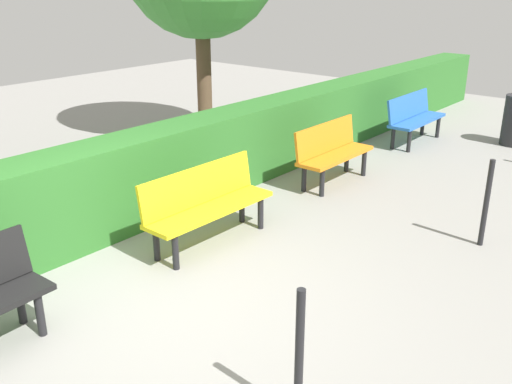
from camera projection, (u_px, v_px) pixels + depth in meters
ground_plane at (156, 307)px, 5.18m from camera, size 23.44×23.44×0.00m
bench_blue at (414, 116)px, 10.14m from camera, size 1.52×0.47×0.86m
bench_orange at (332, 150)px, 8.16m from camera, size 1.42×0.45×0.86m
bench_yellow at (206, 202)px, 6.30m from camera, size 1.64×0.48×0.86m
hedge_row at (138, 179)px, 6.86m from camera, size 19.44×0.64×1.07m
railing_post_mid at (486, 203)px, 6.21m from camera, size 0.06×0.06×1.00m
railing_post_far at (299, 356)px, 3.72m from camera, size 0.06×0.06×1.00m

